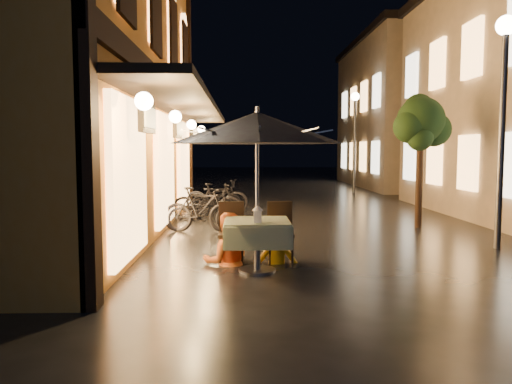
{
  "coord_description": "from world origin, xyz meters",
  "views": [
    {
      "loc": [
        -1.73,
        -7.02,
        1.83
      ],
      "look_at": [
        -1.52,
        0.95,
        1.15
      ],
      "focal_mm": 35.0,
      "sensor_mm": 36.0,
      "label": 1
    }
  ],
  "objects_px": {
    "table_lantern": "(258,213)",
    "person_orange": "(227,214)",
    "cafe_table": "(257,233)",
    "patio_umbrella": "(257,128)",
    "bicycle_0": "(204,212)",
    "person_yellow": "(276,221)",
    "streetlamp_near": "(504,89)"
  },
  "relations": [
    {
      "from": "patio_umbrella",
      "to": "table_lantern",
      "type": "distance_m",
      "value": 1.26
    },
    {
      "from": "person_yellow",
      "to": "patio_umbrella",
      "type": "bearing_deg",
      "value": 58.42
    },
    {
      "from": "cafe_table",
      "to": "table_lantern",
      "type": "distance_m",
      "value": 0.42
    },
    {
      "from": "table_lantern",
      "to": "person_yellow",
      "type": "distance_m",
      "value": 0.94
    },
    {
      "from": "table_lantern",
      "to": "person_orange",
      "type": "xyz_separation_m",
      "value": [
        -0.47,
        0.81,
        -0.11
      ]
    },
    {
      "from": "person_yellow",
      "to": "bicycle_0",
      "type": "relative_size",
      "value": 0.84
    },
    {
      "from": "cafe_table",
      "to": "patio_umbrella",
      "type": "height_order",
      "value": "patio_umbrella"
    },
    {
      "from": "patio_umbrella",
      "to": "person_yellow",
      "type": "relative_size",
      "value": 1.88
    },
    {
      "from": "person_orange",
      "to": "person_yellow",
      "type": "bearing_deg",
      "value": 174.94
    },
    {
      "from": "person_yellow",
      "to": "bicycle_0",
      "type": "height_order",
      "value": "person_yellow"
    },
    {
      "from": "table_lantern",
      "to": "person_yellow",
      "type": "bearing_deg",
      "value": 68.86
    },
    {
      "from": "streetlamp_near",
      "to": "person_yellow",
      "type": "xyz_separation_m",
      "value": [
        -4.19,
        -1.06,
        -2.24
      ]
    },
    {
      "from": "table_lantern",
      "to": "person_orange",
      "type": "distance_m",
      "value": 0.94
    },
    {
      "from": "patio_umbrella",
      "to": "person_orange",
      "type": "xyz_separation_m",
      "value": [
        -0.47,
        0.55,
        -1.34
      ]
    },
    {
      "from": "streetlamp_near",
      "to": "bicycle_0",
      "type": "xyz_separation_m",
      "value": [
        -5.6,
        2.09,
        -2.49
      ]
    },
    {
      "from": "cafe_table",
      "to": "person_orange",
      "type": "xyz_separation_m",
      "value": [
        -0.47,
        0.55,
        0.22
      ]
    },
    {
      "from": "bicycle_0",
      "to": "person_orange",
      "type": "bearing_deg",
      "value": -171.45
    },
    {
      "from": "patio_umbrella",
      "to": "cafe_table",
      "type": "bearing_deg",
      "value": 170.54
    },
    {
      "from": "cafe_table",
      "to": "person_yellow",
      "type": "distance_m",
      "value": 0.68
    },
    {
      "from": "cafe_table",
      "to": "bicycle_0",
      "type": "distance_m",
      "value": 3.9
    },
    {
      "from": "person_yellow",
      "to": "streetlamp_near",
      "type": "bearing_deg",
      "value": -168.44
    },
    {
      "from": "patio_umbrella",
      "to": "bicycle_0",
      "type": "relative_size",
      "value": 1.58
    },
    {
      "from": "streetlamp_near",
      "to": "person_orange",
      "type": "bearing_deg",
      "value": -167.6
    },
    {
      "from": "table_lantern",
      "to": "patio_umbrella",
      "type": "bearing_deg",
      "value": 90.0
    },
    {
      "from": "table_lantern",
      "to": "person_orange",
      "type": "relative_size",
      "value": 0.16
    },
    {
      "from": "patio_umbrella",
      "to": "table_lantern",
      "type": "bearing_deg",
      "value": -90.0
    },
    {
      "from": "cafe_table",
      "to": "bicycle_0",
      "type": "relative_size",
      "value": 0.61
    },
    {
      "from": "cafe_table",
      "to": "patio_umbrella",
      "type": "xyz_separation_m",
      "value": [
        0.0,
        -0.0,
        1.56
      ]
    },
    {
      "from": "cafe_table",
      "to": "table_lantern",
      "type": "xyz_separation_m",
      "value": [
        0.0,
        -0.26,
        0.33
      ]
    },
    {
      "from": "cafe_table",
      "to": "bicycle_0",
      "type": "bearing_deg",
      "value": 106.09
    },
    {
      "from": "patio_umbrella",
      "to": "person_yellow",
      "type": "distance_m",
      "value": 1.62
    },
    {
      "from": "patio_umbrella",
      "to": "person_yellow",
      "type": "bearing_deg",
      "value": 61.0
    }
  ]
}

